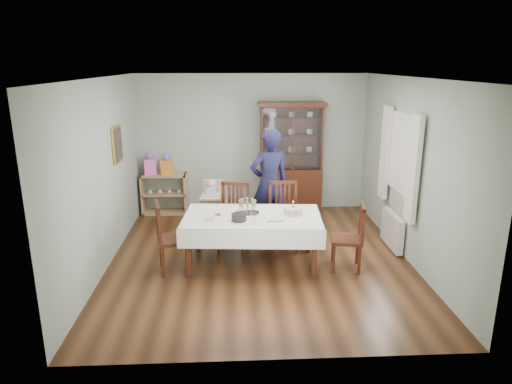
{
  "coord_description": "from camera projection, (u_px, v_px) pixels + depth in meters",
  "views": [
    {
      "loc": [
        -0.38,
        -6.46,
        2.91
      ],
      "look_at": [
        -0.04,
        0.2,
        1.0
      ],
      "focal_mm": 32.0,
      "sensor_mm": 36.0,
      "label": 1
    }
  ],
  "objects": [
    {
      "name": "sideboard",
      "position": [
        165.0,
        194.0,
        9.02
      ],
      "size": [
        0.9,
        0.38,
        0.8
      ],
      "color": "tan",
      "rests_on": "floor"
    },
    {
      "name": "birthday_cake",
      "position": [
        293.0,
        211.0,
        6.63
      ],
      "size": [
        0.31,
        0.31,
        0.21
      ],
      "color": "white",
      "rests_on": "dining_table"
    },
    {
      "name": "curtain_left",
      "position": [
        414.0,
        169.0,
        6.43
      ],
      "size": [
        0.07,
        0.3,
        1.55
      ],
      "primitive_type": "cube",
      "color": "silver",
      "rests_on": "room_shell"
    },
    {
      "name": "napkin_stack",
      "position": [
        210.0,
        219.0,
        6.44
      ],
      "size": [
        0.13,
        0.13,
        0.02
      ],
      "primitive_type": "cube",
      "rotation": [
        0.0,
        0.0,
        -0.05
      ],
      "color": "#FF5DBC",
      "rests_on": "dining_table"
    },
    {
      "name": "chair_far_left",
      "position": [
        233.0,
        230.0,
        7.31
      ],
      "size": [
        0.56,
        0.56,
        1.05
      ],
      "rotation": [
        0.0,
        0.0,
        -0.22
      ],
      "color": "#441E11",
      "rests_on": "floor"
    },
    {
      "name": "chair_far_right",
      "position": [
        283.0,
        229.0,
        7.34
      ],
      "size": [
        0.49,
        0.49,
        1.07
      ],
      "rotation": [
        0.0,
        0.0,
        -0.03
      ],
      "color": "#441E11",
      "rests_on": "floor"
    },
    {
      "name": "cake_knife",
      "position": [
        275.0,
        221.0,
        6.36
      ],
      "size": [
        0.3,
        0.03,
        0.01
      ],
      "primitive_type": "cube",
      "rotation": [
        0.0,
        0.0,
        0.01
      ],
      "color": "silver",
      "rests_on": "dining_table"
    },
    {
      "name": "curtain_right",
      "position": [
        385.0,
        153.0,
        7.62
      ],
      "size": [
        0.07,
        0.3,
        1.55
      ],
      "primitive_type": "cube",
      "color": "silver",
      "rests_on": "room_shell"
    },
    {
      "name": "gift_bag_orange",
      "position": [
        167.0,
        165.0,
        8.84
      ],
      "size": [
        0.22,
        0.16,
        0.4
      ],
      "color": "orange",
      "rests_on": "sideboard"
    },
    {
      "name": "cutlery",
      "position": [
        216.0,
        215.0,
        6.64
      ],
      "size": [
        0.11,
        0.15,
        0.01
      ],
      "primitive_type": null,
      "rotation": [
        0.0,
        0.0,
        0.13
      ],
      "color": "silver",
      "rests_on": "dining_table"
    },
    {
      "name": "picture_frame",
      "position": [
        117.0,
        144.0,
        7.23
      ],
      "size": [
        0.04,
        0.48,
        0.58
      ],
      "primitive_type": "cube",
      "color": "gold",
      "rests_on": "room_shell"
    },
    {
      "name": "dining_table",
      "position": [
        252.0,
        240.0,
        6.72
      ],
      "size": [
        2.08,
        1.29,
        0.76
      ],
      "rotation": [
        0.0,
        0.0,
        -0.07
      ],
      "color": "#441E11",
      "rests_on": "floor"
    },
    {
      "name": "plate_stack_white",
      "position": [
        261.0,
        220.0,
        6.31
      ],
      "size": [
        0.22,
        0.22,
        0.08
      ],
      "primitive_type": "cylinder",
      "rotation": [
        0.0,
        0.0,
        -0.15
      ],
      "color": "white",
      "rests_on": "dining_table"
    },
    {
      "name": "high_chair",
      "position": [
        213.0,
        213.0,
        7.91
      ],
      "size": [
        0.48,
        0.48,
        0.98
      ],
      "rotation": [
        0.0,
        0.0,
        -0.11
      ],
      "color": "black",
      "rests_on": "floor"
    },
    {
      "name": "china_cabinet",
      "position": [
        291.0,
        157.0,
        8.92
      ],
      "size": [
        1.3,
        0.48,
        2.18
      ],
      "color": "#441E11",
      "rests_on": "floor"
    },
    {
      "name": "radiator",
      "position": [
        392.0,
        230.0,
        7.34
      ],
      "size": [
        0.1,
        0.8,
        0.55
      ],
      "primitive_type": "cube",
      "color": "white",
      "rests_on": "floor"
    },
    {
      "name": "gift_bag_pink",
      "position": [
        150.0,
        165.0,
        8.83
      ],
      "size": [
        0.26,
        0.2,
        0.41
      ],
      "color": "#FF5DBC",
      "rests_on": "sideboard"
    },
    {
      "name": "chair_end_left",
      "position": [
        174.0,
        250.0,
        6.54
      ],
      "size": [
        0.55,
        0.55,
        1.02
      ],
      "rotation": [
        0.0,
        0.0,
        1.81
      ],
      "color": "#441E11",
      "rests_on": "floor"
    },
    {
      "name": "floor",
      "position": [
        259.0,
        258.0,
        7.03
      ],
      "size": [
        5.0,
        5.0,
        0.0
      ],
      "primitive_type": "plane",
      "color": "#593319",
      "rests_on": "ground"
    },
    {
      "name": "room_shell",
      "position": [
        258.0,
        143.0,
        7.07
      ],
      "size": [
        5.0,
        5.0,
        5.0
      ],
      "color": "#9EAA99",
      "rests_on": "floor"
    },
    {
      "name": "window",
      "position": [
        403.0,
        154.0,
        7.0
      ],
      "size": [
        0.04,
        1.02,
        1.22
      ],
      "primitive_type": "cube",
      "color": "white",
      "rests_on": "room_shell"
    },
    {
      "name": "champagne_tray",
      "position": [
        247.0,
        209.0,
        6.68
      ],
      "size": [
        0.35,
        0.35,
        0.21
      ],
      "color": "silver",
      "rests_on": "dining_table"
    },
    {
      "name": "woman",
      "position": [
        269.0,
        184.0,
        7.65
      ],
      "size": [
        0.78,
        0.63,
        1.87
      ],
      "primitive_type": "imported",
      "rotation": [
        0.0,
        0.0,
        3.44
      ],
      "color": "black",
      "rests_on": "floor"
    },
    {
      "name": "chair_end_right",
      "position": [
        347.0,
        250.0,
        6.61
      ],
      "size": [
        0.51,
        0.51,
        0.97
      ],
      "rotation": [
        0.0,
        0.0,
        -1.75
      ],
      "color": "#441E11",
      "rests_on": "floor"
    },
    {
      "name": "plate_stack_dark",
      "position": [
        239.0,
        217.0,
        6.39
      ],
      "size": [
        0.24,
        0.24,
        0.1
      ],
      "primitive_type": "cylinder",
      "rotation": [
        0.0,
        0.0,
        0.13
      ],
      "color": "black",
      "rests_on": "dining_table"
    }
  ]
}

